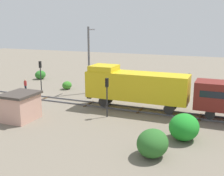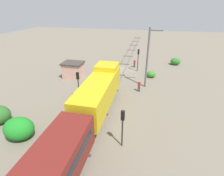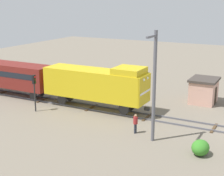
# 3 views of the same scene
# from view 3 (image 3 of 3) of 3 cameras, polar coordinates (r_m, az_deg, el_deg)

# --- Properties ---
(locomotive) EXTENTS (2.90, 11.60, 4.60)m
(locomotive) POSITION_cam_3_polar(r_m,az_deg,el_deg) (35.27, -2.55, 0.79)
(locomotive) COLOR gold
(locomotive) RESTS_ON railway_track
(passenger_car_leading) EXTENTS (2.84, 14.00, 3.66)m
(passenger_car_leading) POSITION_cam_3_polar(r_m,az_deg,el_deg) (43.44, -17.95, 2.41)
(passenger_car_leading) COLOR maroon
(passenger_car_leading) RESTS_ON railway_track
(traffic_signal_mid) EXTENTS (0.32, 0.34, 4.03)m
(traffic_signal_mid) POSITION_cam_3_polar(r_m,az_deg,el_deg) (37.36, 2.52, 1.64)
(traffic_signal_mid) COLOR #262628
(traffic_signal_mid) RESTS_ON ground
(traffic_signal_far) EXTENTS (0.32, 0.34, 3.81)m
(traffic_signal_far) POSITION_cam_3_polar(r_m,az_deg,el_deg) (35.38, -12.78, 0.30)
(traffic_signal_far) COLOR #262628
(traffic_signal_far) RESTS_ON ground
(worker_by_signal) EXTENTS (0.38, 0.38, 1.70)m
(worker_by_signal) POSITION_cam_3_polar(r_m,az_deg,el_deg) (29.49, 3.93, -5.68)
(worker_by_signal) COLOR #262B38
(worker_by_signal) RESTS_ON ground
(catenary_mast) EXTENTS (1.94, 0.28, 8.95)m
(catenary_mast) POSITION_cam_3_polar(r_m,az_deg,el_deg) (26.95, 7.00, 0.57)
(catenary_mast) COLOR #595960
(catenary_mast) RESTS_ON ground
(relay_hut) EXTENTS (3.50, 2.90, 2.74)m
(relay_hut) POSITION_cam_3_polar(r_m,az_deg,el_deg) (39.16, 15.01, -0.38)
(relay_hut) COLOR #D19E8C
(relay_hut) RESTS_ON ground
(bush_mid) EXTENTS (2.96, 2.43, 2.16)m
(bush_mid) POSITION_cam_3_polar(r_m,az_deg,el_deg) (44.06, -5.49, 1.31)
(bush_mid) COLOR #1F8926
(bush_mid) RESTS_ON ground
(bush_far) EXTENTS (2.73, 2.23, 1.98)m
(bush_far) POSITION_cam_3_polar(r_m,az_deg,el_deg) (46.53, -1.19, 1.98)
(bush_far) COLOR #2A6326
(bush_far) RESTS_ON ground
(bush_back) EXTENTS (1.58, 1.29, 1.15)m
(bush_back) POSITION_cam_3_polar(r_m,az_deg,el_deg) (26.49, 14.49, -9.57)
(bush_back) COLOR #367F26
(bush_back) RESTS_ON ground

